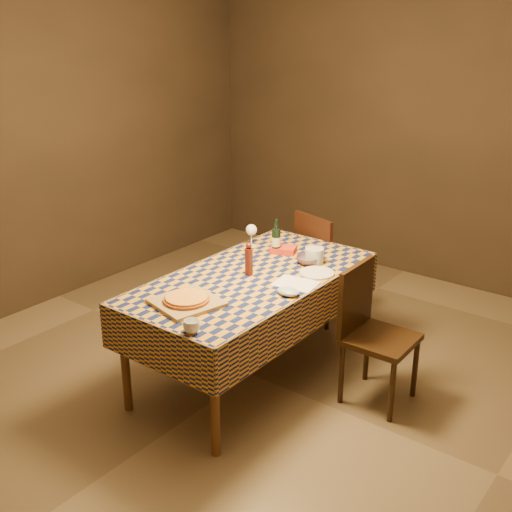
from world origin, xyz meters
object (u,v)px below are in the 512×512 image
at_px(wine_bottle, 276,241).
at_px(white_plate, 317,273).
at_px(cutting_board, 187,302).
at_px(dining_table, 252,286).
at_px(chair_far, 322,261).
at_px(bowl, 308,260).
at_px(pizza, 187,299).
at_px(chair_right, 370,326).

relative_size(wine_bottle, white_plate, 1.13).
bearing_deg(cutting_board, dining_table, 86.32).
bearing_deg(chair_far, white_plate, -60.98).
distance_m(cutting_board, bowl, 1.05).
bearing_deg(dining_table, chair_far, 95.24).
bearing_deg(bowl, wine_bottle, 174.29).
bearing_deg(wine_bottle, pizza, -85.24).
distance_m(pizza, bowl, 1.05).
xyz_separation_m(bowl, white_plate, (0.16, -0.13, -0.02)).
xyz_separation_m(dining_table, wine_bottle, (-0.13, 0.46, 0.18)).
relative_size(cutting_board, wine_bottle, 1.39).
height_order(cutting_board, pizza, pizza).
xyz_separation_m(cutting_board, chair_right, (0.81, 0.87, -0.26)).
xyz_separation_m(cutting_board, chair_far, (-0.06, 1.68, -0.26)).
xyz_separation_m(dining_table, cutting_board, (-0.04, -0.60, 0.09)).
relative_size(pizza, wine_bottle, 1.39).
height_order(pizza, chair_far, chair_far).
bearing_deg(chair_far, cutting_board, -87.93).
distance_m(bowl, white_plate, 0.20).
bearing_deg(cutting_board, pizza, 97.13).
distance_m(pizza, chair_right, 1.22).
relative_size(pizza, bowl, 2.22).
height_order(wine_bottle, chair_right, wine_bottle).
bearing_deg(dining_table, cutting_board, -93.68).
height_order(dining_table, wine_bottle, wine_bottle).
height_order(dining_table, chair_right, chair_right).
height_order(pizza, bowl, same).
bearing_deg(chair_far, bowl, -67.16).
bearing_deg(dining_table, bowl, 67.60).
bearing_deg(cutting_board, chair_far, 92.07).
xyz_separation_m(bowl, wine_bottle, (-0.30, 0.03, 0.07)).
relative_size(white_plate, chair_far, 0.25).
xyz_separation_m(wine_bottle, chair_far, (0.03, 0.62, -0.35)).
bearing_deg(white_plate, dining_table, -137.77).
relative_size(cutting_board, chair_far, 0.40).
relative_size(dining_table, chair_far, 1.98).
bearing_deg(chair_right, bowl, 165.19).
distance_m(dining_table, chair_right, 0.84).
xyz_separation_m(cutting_board, wine_bottle, (-0.09, 1.05, 0.09)).
distance_m(bowl, wine_bottle, 0.31).
bearing_deg(wine_bottle, bowl, -5.71).
xyz_separation_m(dining_table, chair_far, (-0.10, 1.08, -0.17)).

